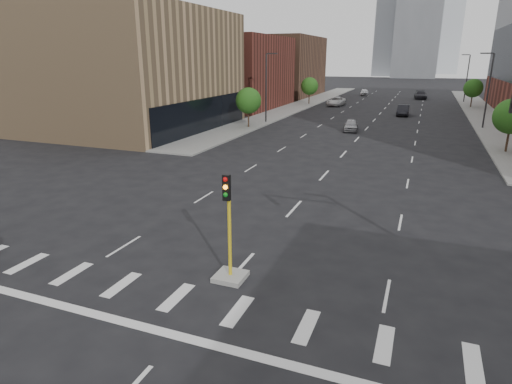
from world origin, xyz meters
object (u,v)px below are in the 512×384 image
Objects in this scene: median_traffic_signal at (230,257)px; car_mid_right at (403,110)px; car_deep_right at (421,95)px; car_far_left at (336,101)px; car_near_left at (351,125)px; car_distant at (364,92)px.

median_traffic_signal reaches higher than car_mid_right.
car_far_left is at bearing -129.95° from car_deep_right.
median_traffic_signal is at bearing -93.93° from car_near_left.
car_far_left is 24.18m from car_deep_right.
car_deep_right reaches higher than car_near_left.
car_near_left is 0.71× the size of car_deep_right.
car_mid_right reaches higher than car_distant.
car_deep_right is (6.93, 47.05, 0.15)m from car_near_left.
car_mid_right reaches higher than car_far_left.
car_deep_right is (5.36, 85.47, -0.13)m from median_traffic_signal.
car_distant is at bearing 106.39° from car_mid_right.
car_mid_right reaches higher than car_near_left.
car_mid_right is 0.86× the size of car_far_left.
car_distant is at bearing 88.47° from car_far_left.
car_mid_right is (3.47, 55.75, -0.17)m from median_traffic_signal.
car_deep_right is at bearing 75.36° from car_near_left.
car_near_left is at bearing -92.21° from car_distant.
car_far_left is at bearing 98.52° from car_near_left.
median_traffic_signal is 0.78× the size of car_far_left.
median_traffic_signal is at bearing -94.04° from car_mid_right.
car_mid_right is at bearing -81.39° from car_distant.
car_mid_right is 0.84× the size of car_deep_right.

